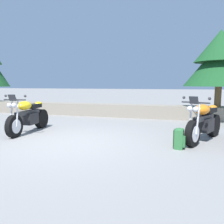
{
  "coord_description": "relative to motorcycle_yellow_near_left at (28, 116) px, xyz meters",
  "views": [
    {
      "loc": [
        2.62,
        -5.09,
        1.46
      ],
      "look_at": [
        0.77,
        1.2,
        0.65
      ],
      "focal_mm": 36.72,
      "sensor_mm": 36.0,
      "label": 1
    }
  ],
  "objects": [
    {
      "name": "ground_plane",
      "position": [
        1.71,
        -0.73,
        -0.49
      ],
      "size": [
        120.0,
        120.0,
        0.0
      ],
      "primitive_type": "plane",
      "color": "gray"
    },
    {
      "name": "stone_wall",
      "position": [
        1.71,
        4.07,
        -0.21
      ],
      "size": [
        36.0,
        0.8,
        0.55
      ],
      "primitive_type": "cube",
      "color": "gray",
      "rests_on": "ground"
    },
    {
      "name": "motorcycle_yellow_near_left",
      "position": [
        0.0,
        0.0,
        0.0
      ],
      "size": [
        0.67,
        2.07,
        1.18
      ],
      "color": "black",
      "rests_on": "ground"
    },
    {
      "name": "motorcycle_orange_centre",
      "position": [
        4.96,
        0.34,
        0.0
      ],
      "size": [
        1.1,
        1.93,
        1.18
      ],
      "color": "black",
      "rests_on": "ground"
    },
    {
      "name": "rider_backpack",
      "position": [
        4.37,
        -0.53,
        -0.24
      ],
      "size": [
        0.28,
        0.32,
        0.47
      ],
      "color": "#2D6B38",
      "rests_on": "ground"
    },
    {
      "name": "pine_tree_mid_left",
      "position": [
        5.79,
        3.99,
        1.91
      ],
      "size": [
        2.68,
        2.68,
        2.96
      ],
      "color": "brown",
      "rests_on": "stone_wall"
    }
  ]
}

